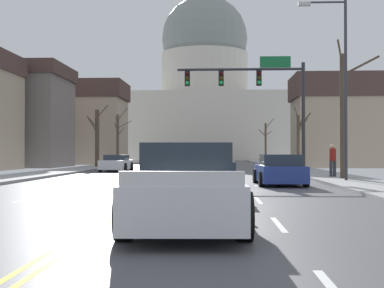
{
  "coord_description": "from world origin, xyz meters",
  "views": [
    {
      "loc": [
        2.28,
        -19.15,
        1.45
      ],
      "look_at": [
        -0.1,
        31.01,
        2.17
      ],
      "focal_mm": 49.75,
      "sensor_mm": 36.0,
      "label": 1
    }
  ],
  "objects": [
    {
      "name": "ground",
      "position": [
        0.0,
        -0.0,
        0.02
      ],
      "size": [
        20.0,
        180.0,
        0.2
      ],
      "color": "#4D4D52"
    },
    {
      "name": "signal_gantry",
      "position": [
        4.84,
        13.87,
        5.36
      ],
      "size": [
        7.91,
        0.41,
        7.23
      ],
      "color": "#28282D",
      "rests_on": "ground"
    },
    {
      "name": "street_lamp_right",
      "position": [
        7.93,
        5.57,
        5.06
      ],
      "size": [
        2.23,
        0.24,
        8.37
      ],
      "color": "#333338",
      "rests_on": "ground"
    },
    {
      "name": "capitol_building",
      "position": [
        0.0,
        77.13,
        11.61
      ],
      "size": [
        34.61,
        19.7,
        32.12
      ],
      "color": "beige",
      "rests_on": "ground"
    },
    {
      "name": "sedan_near_00",
      "position": [
        2.03,
        10.08,
        0.59
      ],
      "size": [
        2.05,
        4.33,
        1.24
      ],
      "color": "#9EA3A8",
      "rests_on": "ground"
    },
    {
      "name": "sedan_near_01",
      "position": [
        4.99,
        4.07,
        0.62
      ],
      "size": [
        2.1,
        4.41,
        1.33
      ],
      "color": "navy",
      "rests_on": "ground"
    },
    {
      "name": "sedan_near_02",
      "position": [
        2.0,
        -2.58,
        0.54
      ],
      "size": [
        2.12,
        4.3,
        1.14
      ],
      "color": "navy",
      "rests_on": "ground"
    },
    {
      "name": "pickup_truck_near_03",
      "position": [
        1.67,
        -8.67,
        0.72
      ],
      "size": [
        2.38,
        5.76,
        1.62
      ],
      "color": "silver",
      "rests_on": "ground"
    },
    {
      "name": "sedan_oncoming_00",
      "position": [
        -5.22,
        20.08,
        0.57
      ],
      "size": [
        2.06,
        4.26,
        1.21
      ],
      "color": "silver",
      "rests_on": "ground"
    },
    {
      "name": "sedan_oncoming_01",
      "position": [
        -1.88,
        30.94,
        0.57
      ],
      "size": [
        2.04,
        4.37,
        1.24
      ],
      "color": "silver",
      "rests_on": "ground"
    },
    {
      "name": "flank_building_00",
      "position": [
        -15.56,
        42.39,
        4.86
      ],
      "size": [
        14.22,
        7.47,
        9.59
      ],
      "color": "tan",
      "rests_on": "ground"
    },
    {
      "name": "flank_building_03",
      "position": [
        15.69,
        30.77,
        4.32
      ],
      "size": [
        12.81,
        6.35,
        8.51
      ],
      "color": "tan",
      "rests_on": "ground"
    },
    {
      "name": "bare_tree_00",
      "position": [
        8.51,
        7.32,
        3.43
      ],
      "size": [
        2.11,
        2.35,
        6.74
      ],
      "color": "#4C3D2D",
      "rests_on": "ground"
    },
    {
      "name": "bare_tree_01",
      "position": [
        -8.32,
        27.26,
        2.73
      ],
      "size": [
        1.96,
        1.69,
        5.38
      ],
      "color": "#4C3D2D",
      "rests_on": "ground"
    },
    {
      "name": "bare_tree_02",
      "position": [
        8.82,
        52.84,
        2.89
      ],
      "size": [
        1.99,
        1.32,
        5.78
      ],
      "color": "brown",
      "rests_on": "ground"
    },
    {
      "name": "bare_tree_04",
      "position": [
        8.87,
        24.12,
        2.62
      ],
      "size": [
        1.4,
        1.43,
        4.92
      ],
      "color": "brown",
      "rests_on": "ground"
    },
    {
      "name": "bare_tree_05",
      "position": [
        -7.77,
        34.29,
        2.91
      ],
      "size": [
        1.92,
        2.41,
        5.86
      ],
      "color": "brown",
      "rests_on": "ground"
    },
    {
      "name": "pedestrian_00",
      "position": [
        8.34,
        9.03,
        1.08
      ],
      "size": [
        0.35,
        0.34,
        1.7
      ],
      "color": "#33333D",
      "rests_on": "ground"
    }
  ]
}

